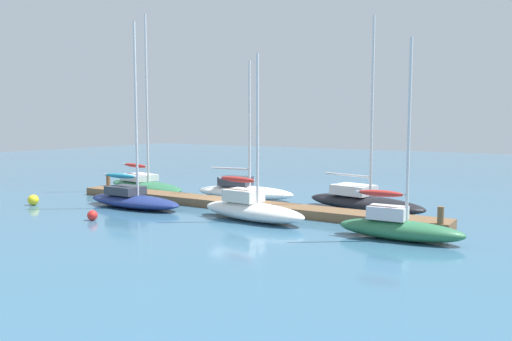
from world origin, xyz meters
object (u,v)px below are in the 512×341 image
sailboat_1 (133,198)px  sailboat_4 (363,200)px  sailboat_0 (145,183)px  sailboat_5 (398,225)px  sailboat_2 (244,190)px  mooring_buoy_red (92,215)px  sailboat_3 (251,208)px  mooring_buoy_yellow (33,200)px

sailboat_1 → sailboat_4: bearing=28.6°
sailboat_0 → sailboat_5: sailboat_0 is taller
sailboat_0 → sailboat_2: bearing=16.7°
sailboat_0 → sailboat_4: size_ratio=1.16×
mooring_buoy_red → sailboat_0: bearing=120.9°
sailboat_1 → sailboat_3: sailboat_1 is taller
sailboat_2 → mooring_buoy_red: (-2.59, -9.78, -0.31)m
sailboat_1 → sailboat_4: sailboat_4 is taller
sailboat_0 → mooring_buoy_yellow: (-1.03, -8.11, -0.22)m
sailboat_1 → sailboat_3: bearing=3.7°
sailboat_0 → sailboat_1: (4.50, -5.57, 0.02)m
sailboat_1 → sailboat_2: sailboat_1 is taller
sailboat_3 → mooring_buoy_red: sailboat_3 is taller
sailboat_0 → sailboat_2: (8.21, 0.37, 0.04)m
mooring_buoy_yellow → sailboat_1: bearing=24.7°
sailboat_2 → sailboat_3: (4.14, -5.57, 0.06)m
sailboat_0 → sailboat_4: bearing=15.8°
sailboat_4 → mooring_buoy_yellow: size_ratio=16.87×
sailboat_3 → mooring_buoy_yellow: (-13.38, -2.92, -0.32)m
sailboat_5 → sailboat_3: bearing=175.8°
sailboat_2 → sailboat_5: sailboat_2 is taller
sailboat_2 → sailboat_3: sailboat_2 is taller
sailboat_1 → mooring_buoy_yellow: sailboat_1 is taller
sailboat_4 → sailboat_5: 7.00m
sailboat_1 → mooring_buoy_red: 4.01m
sailboat_5 → sailboat_4: bearing=120.0°
sailboat_5 → mooring_buoy_yellow: 20.99m
sailboat_4 → mooring_buoy_red: 14.37m
sailboat_3 → mooring_buoy_yellow: bearing=-160.8°
mooring_buoy_red → sailboat_2: bearing=75.2°
sailboat_4 → mooring_buoy_red: size_ratio=20.53×
sailboat_2 → mooring_buoy_yellow: sailboat_2 is taller
sailboat_1 → mooring_buoy_yellow: (-5.53, -2.54, -0.24)m
sailboat_3 → sailboat_4: size_ratio=0.78×
sailboat_3 → mooring_buoy_red: (-6.72, -4.21, -0.37)m
sailboat_4 → sailboat_3: bearing=-110.8°
sailboat_2 → mooring_buoy_red: bearing=-114.2°
sailboat_3 → mooring_buoy_yellow: size_ratio=13.13×
mooring_buoy_yellow → mooring_buoy_red: (6.66, -1.30, -0.06)m
sailboat_1 → sailboat_0: bearing=129.9°
sailboat_4 → mooring_buoy_red: (-10.43, -9.89, -0.31)m
sailboat_4 → mooring_buoy_yellow: sailboat_4 is taller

